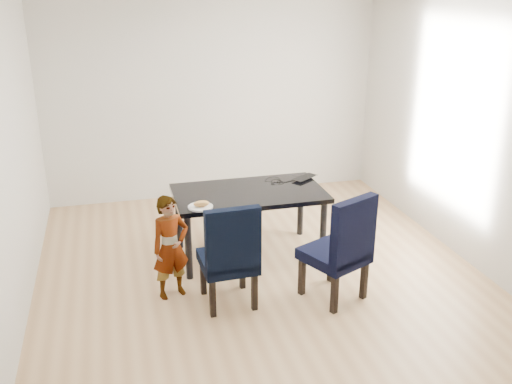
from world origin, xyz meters
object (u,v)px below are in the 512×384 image
object	(u,v)px
chair_right	(334,246)
plate	(200,207)
child	(171,247)
laptop	(301,177)
dining_table	(249,223)
chair_left	(228,252)

from	to	relation	value
chair_right	plate	world-z (taller)	chair_right
child	laptop	bearing A→B (deg)	10.59
dining_table	plate	world-z (taller)	plate
dining_table	child	xyz separation A→B (m)	(-0.92, -0.65, 0.13)
dining_table	chair_left	size ratio (longest dim) A/B	1.55
chair_left	plate	world-z (taller)	chair_left
dining_table	laptop	distance (m)	0.82
chair_right	chair_left	bearing A→B (deg)	146.39
chair_left	laptop	bearing A→B (deg)	44.17
chair_left	chair_right	bearing A→B (deg)	-11.15
chair_left	chair_right	size ratio (longest dim) A/B	0.97
chair_left	plate	size ratio (longest dim) A/B	4.11
plate	dining_table	bearing A→B (deg)	29.50
plate	chair_right	bearing A→B (deg)	-32.90
child	plate	size ratio (longest dim) A/B	4.04
chair_right	laptop	world-z (taller)	chair_right
laptop	chair_left	bearing A→B (deg)	12.54
dining_table	chair_left	xyz separation A→B (m)	(-0.43, -0.91, 0.14)
child	laptop	xyz separation A→B (m)	(1.60, 0.91, 0.25)
chair_right	child	world-z (taller)	chair_right
child	plate	xyz separation A→B (m)	(0.35, 0.32, 0.25)
dining_table	plate	bearing A→B (deg)	-150.50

